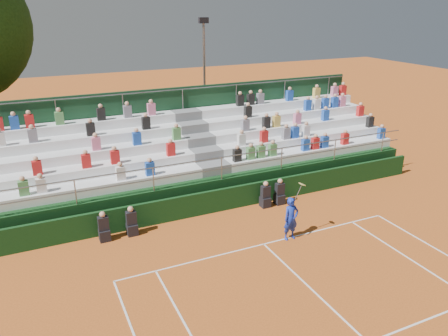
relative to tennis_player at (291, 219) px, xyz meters
name	(u,v)px	position (x,y,z in m)	size (l,w,h in m)	color
ground	(264,244)	(-1.10, 0.05, -0.84)	(90.00, 90.00, 0.00)	#C15C20
courtside_wall	(227,199)	(-1.10, 3.25, -0.34)	(20.00, 0.15, 1.00)	black
line_officials	(201,209)	(-2.48, 2.80, -0.36)	(8.00, 0.40, 1.19)	black
grandstand	(199,162)	(-1.09, 6.49, 0.23)	(20.00, 5.20, 4.40)	black
tennis_player	(291,219)	(0.00, 0.00, 0.00)	(0.84, 0.42, 2.22)	#1730B0
floodlight_mast	(204,69)	(2.27, 13.80, 3.57)	(0.60, 0.25, 7.51)	gray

